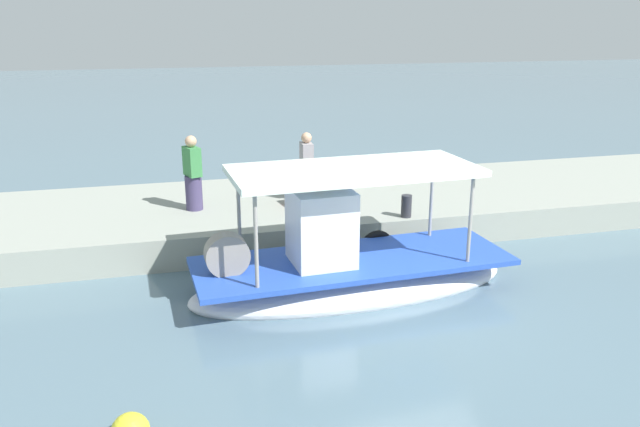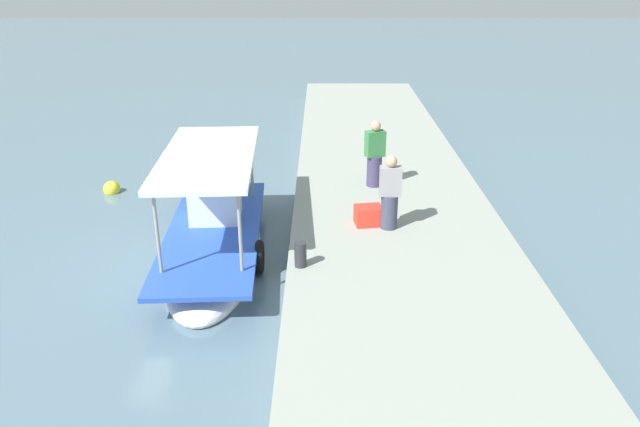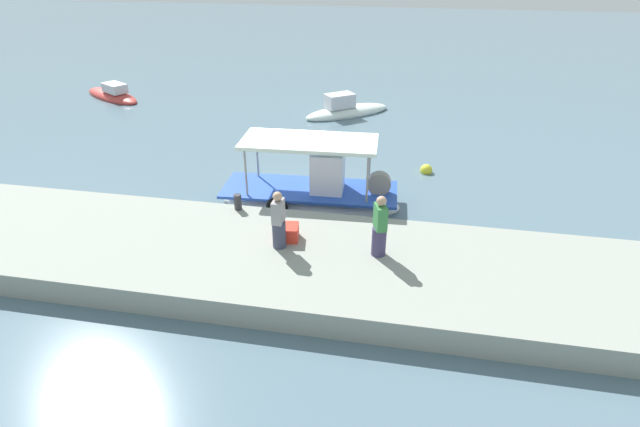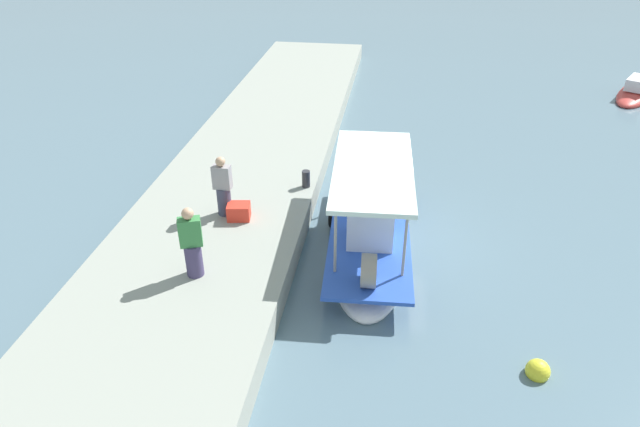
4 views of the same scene
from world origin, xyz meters
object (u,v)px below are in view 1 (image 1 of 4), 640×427
at_px(main_fishing_boat, 347,269).
at_px(cargo_crate, 303,197).
at_px(fisherman_by_crate, 193,177).
at_px(fisherman_near_bollard, 307,170).
at_px(mooring_bollard, 406,206).

bearing_deg(main_fishing_boat, cargo_crate, -89.12).
height_order(fisherman_by_crate, cargo_crate, fisherman_by_crate).
distance_m(fisherman_near_bollard, cargo_crate, 0.74).
height_order(fisherman_near_bollard, mooring_bollard, fisherman_near_bollard).
height_order(mooring_bollard, cargo_crate, mooring_bollard).
xyz_separation_m(main_fishing_boat, cargo_crate, (0.05, -3.54, 0.48)).
height_order(fisherman_by_crate, mooring_bollard, fisherman_by_crate).
distance_m(main_fishing_boat, cargo_crate, 3.57).
xyz_separation_m(fisherman_by_crate, mooring_bollard, (-4.64, 1.82, -0.55)).
xyz_separation_m(main_fishing_boat, fisherman_near_bollard, (-0.14, -3.98, 1.04)).
distance_m(main_fishing_boat, mooring_bollard, 2.92).
bearing_deg(cargo_crate, fisherman_near_bollard, -113.38).
height_order(main_fishing_boat, fisherman_by_crate, fisherman_by_crate).
relative_size(main_fishing_boat, fisherman_near_bollard, 3.78).
bearing_deg(fisherman_near_bollard, fisherman_by_crate, 2.42).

